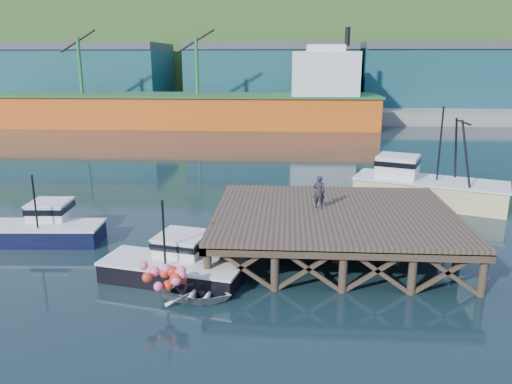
# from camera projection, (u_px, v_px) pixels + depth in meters

# --- Properties ---
(ground) EXTENTS (300.00, 300.00, 0.00)m
(ground) POSITION_uv_depth(u_px,v_px,m) (226.00, 248.00, 25.93)
(ground) COLOR black
(ground) RESTS_ON ground
(wharf) EXTENTS (12.00, 10.00, 2.62)m
(wharf) POSITION_uv_depth(u_px,v_px,m) (335.00, 216.00, 24.90)
(wharf) COLOR brown
(wharf) RESTS_ON ground
(far_quay) EXTENTS (160.00, 40.00, 2.00)m
(far_quay) POSITION_uv_depth(u_px,v_px,m) (272.00, 106.00, 93.16)
(far_quay) COLOR gray
(far_quay) RESTS_ON ground
(warehouse_left) EXTENTS (32.00, 16.00, 9.00)m
(warehouse_left) POSITION_uv_depth(u_px,v_px,m) (76.00, 76.00, 89.12)
(warehouse_left) COLOR #1B4E5A
(warehouse_left) RESTS_ON far_quay
(warehouse_mid) EXTENTS (28.00, 16.00, 9.00)m
(warehouse_mid) POSITION_uv_depth(u_px,v_px,m) (271.00, 77.00, 86.92)
(warehouse_mid) COLOR #1B4E5A
(warehouse_mid) RESTS_ON far_quay
(warehouse_right) EXTENTS (30.00, 16.00, 9.00)m
(warehouse_right) POSITION_uv_depth(u_px,v_px,m) (447.00, 77.00, 85.03)
(warehouse_right) COLOR #1B4E5A
(warehouse_right) RESTS_ON far_quay
(cargo_ship) EXTENTS (55.50, 10.00, 13.75)m
(cargo_ship) POSITION_uv_depth(u_px,v_px,m) (208.00, 103.00, 71.88)
(cargo_ship) COLOR orange
(cargo_ship) RESTS_ON ground
(hillside) EXTENTS (220.00, 50.00, 22.00)m
(hillside) POSITION_uv_depth(u_px,v_px,m) (277.00, 53.00, 119.50)
(hillside) COLOR #2D511E
(hillside) RESTS_ON ground
(boat_navy) EXTENTS (6.28, 3.48, 3.86)m
(boat_navy) POSITION_uv_depth(u_px,v_px,m) (46.00, 227.00, 26.82)
(boat_navy) COLOR black
(boat_navy) RESTS_ON ground
(boat_black) EXTENTS (6.65, 5.51, 3.89)m
(boat_black) POSITION_uv_depth(u_px,v_px,m) (175.00, 264.00, 22.17)
(boat_black) COLOR black
(boat_black) RESTS_ON ground
(trawler) EXTENTS (10.40, 6.87, 6.56)m
(trawler) POSITION_uv_depth(u_px,v_px,m) (426.00, 184.00, 33.57)
(trawler) COLOR beige
(trawler) RESTS_ON ground
(dinghy) EXTENTS (3.23, 2.56, 0.60)m
(dinghy) POSITION_uv_depth(u_px,v_px,m) (197.00, 293.00, 20.29)
(dinghy) COLOR silver
(dinghy) RESTS_ON ground
(dockworker) EXTENTS (0.69, 0.53, 1.69)m
(dockworker) POSITION_uv_depth(u_px,v_px,m) (319.00, 192.00, 25.36)
(dockworker) COLOR black
(dockworker) RESTS_ON wharf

